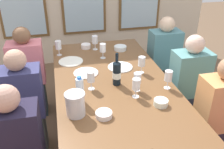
{
  "coord_description": "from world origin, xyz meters",
  "views": [
    {
      "loc": [
        -0.47,
        -1.82,
        1.93
      ],
      "look_at": [
        0.0,
        0.24,
        0.79
      ],
      "focal_mm": 40.48,
      "sensor_mm": 36.0,
      "label": 1
    }
  ],
  "objects_px": {
    "wine_glass_1": "(136,85)",
    "wine_glass_2": "(95,40)",
    "metal_pitcher": "(75,104)",
    "seated_person_4": "(29,75)",
    "tasting_bowl_1": "(86,46)",
    "tasting_bowl_2": "(104,114)",
    "seated_person_1": "(188,87)",
    "white_plate_2": "(71,61)",
    "tasting_bowl_0": "(120,48)",
    "wine_glass_8": "(142,62)",
    "dining_table": "(118,98)",
    "water_bottle": "(80,90)",
    "white_plate_0": "(86,73)",
    "seated_person_0": "(25,107)",
    "seated_person_5": "(163,61)",
    "seated_person_7": "(218,118)",
    "tasting_bowl_3": "(161,103)",
    "wine_glass_9": "(103,48)",
    "wine_glass_4": "(91,77)",
    "white_plate_1": "(120,67)",
    "wine_glass_3": "(58,45)",
    "wine_glass_7": "(168,76)",
    "wine_bottle_2": "(117,73)",
    "wine_glass_6": "(137,79)"
  },
  "relations": [
    {
      "from": "white_plate_0",
      "to": "wine_glass_8",
      "type": "height_order",
      "value": "wine_glass_8"
    },
    {
      "from": "seated_person_1",
      "to": "seated_person_5",
      "type": "xyz_separation_m",
      "value": [
        0.0,
        0.67,
        0.0
      ]
    },
    {
      "from": "dining_table",
      "to": "wine_glass_7",
      "type": "height_order",
      "value": "wine_glass_7"
    },
    {
      "from": "wine_glass_3",
      "to": "metal_pitcher",
      "type": "bearing_deg",
      "value": -86.15
    },
    {
      "from": "tasting_bowl_1",
      "to": "seated_person_5",
      "type": "height_order",
      "value": "seated_person_5"
    },
    {
      "from": "wine_glass_3",
      "to": "seated_person_0",
      "type": "distance_m",
      "value": 0.83
    },
    {
      "from": "seated_person_5",
      "to": "seated_person_4",
      "type": "bearing_deg",
      "value": -179.12
    },
    {
      "from": "wine_glass_1",
      "to": "wine_glass_8",
      "type": "relative_size",
      "value": 1.0
    },
    {
      "from": "white_plate_1",
      "to": "water_bottle",
      "type": "xyz_separation_m",
      "value": [
        -0.48,
        -0.54,
        0.11
      ]
    },
    {
      "from": "seated_person_5",
      "to": "seated_person_7",
      "type": "height_order",
      "value": "same"
    },
    {
      "from": "seated_person_7",
      "to": "seated_person_4",
      "type": "bearing_deg",
      "value": 144.66
    },
    {
      "from": "wine_glass_1",
      "to": "seated_person_4",
      "type": "relative_size",
      "value": 0.16
    },
    {
      "from": "wine_glass_1",
      "to": "wine_glass_2",
      "type": "xyz_separation_m",
      "value": [
        -0.16,
        1.11,
        0.0
      ]
    },
    {
      "from": "wine_bottle_2",
      "to": "tasting_bowl_2",
      "type": "distance_m",
      "value": 0.51
    },
    {
      "from": "wine_glass_3",
      "to": "wine_glass_8",
      "type": "relative_size",
      "value": 1.0
    },
    {
      "from": "white_plate_1",
      "to": "seated_person_5",
      "type": "xyz_separation_m",
      "value": [
        0.71,
        0.47,
        -0.22
      ]
    },
    {
      "from": "tasting_bowl_1",
      "to": "wine_glass_2",
      "type": "relative_size",
      "value": 0.66
    },
    {
      "from": "wine_glass_4",
      "to": "white_plate_2",
      "type": "bearing_deg",
      "value": 102.42
    },
    {
      "from": "seated_person_4",
      "to": "wine_glass_9",
      "type": "bearing_deg",
      "value": -11.46
    },
    {
      "from": "wine_glass_4",
      "to": "wine_glass_9",
      "type": "distance_m",
      "value": 0.67
    },
    {
      "from": "tasting_bowl_2",
      "to": "seated_person_4",
      "type": "bearing_deg",
      "value": 118.22
    },
    {
      "from": "dining_table",
      "to": "water_bottle",
      "type": "height_order",
      "value": "water_bottle"
    },
    {
      "from": "wine_glass_7",
      "to": "wine_glass_9",
      "type": "xyz_separation_m",
      "value": [
        -0.44,
        0.77,
        0.0
      ]
    },
    {
      "from": "metal_pitcher",
      "to": "wine_bottle_2",
      "type": "relative_size",
      "value": 0.61
    },
    {
      "from": "white_plate_1",
      "to": "seated_person_1",
      "type": "relative_size",
      "value": 0.23
    },
    {
      "from": "wine_glass_7",
      "to": "wine_glass_8",
      "type": "distance_m",
      "value": 0.36
    },
    {
      "from": "wine_bottle_2",
      "to": "seated_person_5",
      "type": "relative_size",
      "value": 0.28
    },
    {
      "from": "white_plate_2",
      "to": "seated_person_1",
      "type": "height_order",
      "value": "seated_person_1"
    },
    {
      "from": "tasting_bowl_1",
      "to": "water_bottle",
      "type": "bearing_deg",
      "value": -99.71
    },
    {
      "from": "wine_glass_9",
      "to": "wine_glass_4",
      "type": "bearing_deg",
      "value": -109.99
    },
    {
      "from": "seated_person_5",
      "to": "white_plate_2",
      "type": "bearing_deg",
      "value": -169.63
    },
    {
      "from": "metal_pitcher",
      "to": "seated_person_4",
      "type": "height_order",
      "value": "seated_person_4"
    },
    {
      "from": "dining_table",
      "to": "wine_glass_2",
      "type": "relative_size",
      "value": 14.38
    },
    {
      "from": "metal_pitcher",
      "to": "wine_glass_6",
      "type": "xyz_separation_m",
      "value": [
        0.56,
        0.23,
        0.03
      ]
    },
    {
      "from": "white_plate_0",
      "to": "tasting_bowl_0",
      "type": "distance_m",
      "value": 0.7
    },
    {
      "from": "wine_glass_1",
      "to": "seated_person_0",
      "type": "xyz_separation_m",
      "value": [
        -0.97,
        0.37,
        -0.34
      ]
    },
    {
      "from": "tasting_bowl_3",
      "to": "wine_glass_3",
      "type": "height_order",
      "value": "wine_glass_3"
    },
    {
      "from": "metal_pitcher",
      "to": "wine_glass_3",
      "type": "xyz_separation_m",
      "value": [
        -0.08,
        1.17,
        0.03
      ]
    },
    {
      "from": "dining_table",
      "to": "metal_pitcher",
      "type": "xyz_separation_m",
      "value": [
        -0.39,
        -0.24,
        0.16
      ]
    },
    {
      "from": "tasting_bowl_2",
      "to": "seated_person_1",
      "type": "bearing_deg",
      "value": 29.08
    },
    {
      "from": "seated_person_1",
      "to": "tasting_bowl_0",
      "type": "bearing_deg",
      "value": 131.65
    },
    {
      "from": "wine_bottle_2",
      "to": "seated_person_1",
      "type": "xyz_separation_m",
      "value": [
        0.82,
        0.12,
        -0.33
      ]
    },
    {
      "from": "seated_person_4",
      "to": "white_plate_2",
      "type": "bearing_deg",
      "value": -21.58
    },
    {
      "from": "tasting_bowl_1",
      "to": "seated_person_4",
      "type": "bearing_deg",
      "value": -167.28
    },
    {
      "from": "tasting_bowl_3",
      "to": "wine_glass_4",
      "type": "height_order",
      "value": "wine_glass_4"
    },
    {
      "from": "wine_glass_2",
      "to": "seated_person_1",
      "type": "bearing_deg",
      "value": -40.04
    },
    {
      "from": "metal_pitcher",
      "to": "water_bottle",
      "type": "relative_size",
      "value": 0.79
    },
    {
      "from": "tasting_bowl_3",
      "to": "seated_person_4",
      "type": "height_order",
      "value": "seated_person_4"
    },
    {
      "from": "metal_pitcher",
      "to": "tasting_bowl_0",
      "type": "relative_size",
      "value": 1.28
    },
    {
      "from": "white_plate_0",
      "to": "tasting_bowl_1",
      "type": "distance_m",
      "value": 0.66
    }
  ]
}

